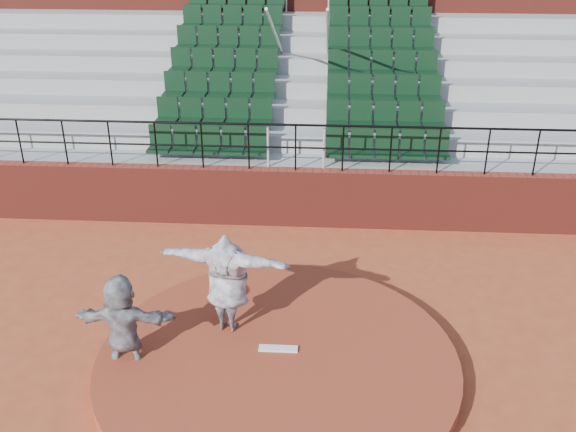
% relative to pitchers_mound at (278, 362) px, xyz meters
% --- Properties ---
extents(ground, '(90.00, 90.00, 0.00)m').
position_rel_pitchers_mound_xyz_m(ground, '(0.00, 0.00, -0.12)').
color(ground, '#AB4826').
rests_on(ground, ground).
extents(pitchers_mound, '(5.50, 5.50, 0.25)m').
position_rel_pitchers_mound_xyz_m(pitchers_mound, '(0.00, 0.00, 0.00)').
color(pitchers_mound, '#943921').
rests_on(pitchers_mound, ground).
extents(pitching_rubber, '(0.60, 0.15, 0.03)m').
position_rel_pitchers_mound_xyz_m(pitching_rubber, '(0.00, 0.15, 0.14)').
color(pitching_rubber, white).
rests_on(pitching_rubber, pitchers_mound).
extents(boundary_wall, '(24.00, 0.30, 1.30)m').
position_rel_pitchers_mound_xyz_m(boundary_wall, '(0.00, 5.00, 0.53)').
color(boundary_wall, maroon).
rests_on(boundary_wall, ground).
extents(wall_railing, '(24.04, 0.05, 1.03)m').
position_rel_pitchers_mound_xyz_m(wall_railing, '(0.00, 5.00, 1.90)').
color(wall_railing, black).
rests_on(wall_railing, boundary_wall).
extents(seating_deck, '(24.00, 5.97, 4.63)m').
position_rel_pitchers_mound_xyz_m(seating_deck, '(0.00, 8.65, 1.31)').
color(seating_deck, gray).
rests_on(seating_deck, ground).
extents(press_box_facade, '(24.00, 3.00, 7.10)m').
position_rel_pitchers_mound_xyz_m(press_box_facade, '(0.00, 12.60, 3.43)').
color(press_box_facade, maroon).
rests_on(press_box_facade, ground).
extents(pitcher, '(2.16, 0.94, 1.70)m').
position_rel_pitchers_mound_xyz_m(pitcher, '(-0.84, 0.68, 0.97)').
color(pitcher, black).
rests_on(pitcher, pitchers_mound).
extents(fielder, '(1.53, 0.51, 1.64)m').
position_rel_pitchers_mound_xyz_m(fielder, '(-2.28, -0.16, 0.70)').
color(fielder, black).
rests_on(fielder, ground).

